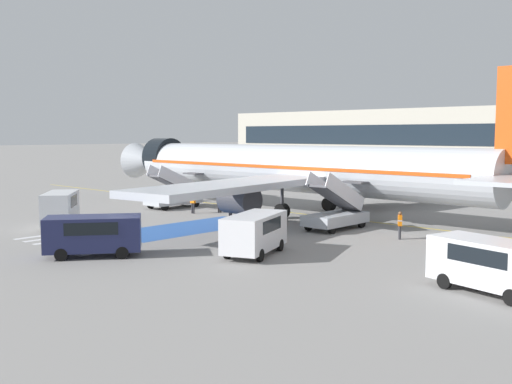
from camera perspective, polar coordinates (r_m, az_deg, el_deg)
name	(u,v)px	position (r m, az deg, el deg)	size (l,w,h in m)	color
ground_plane	(314,213)	(47.64, 5.57, -2.04)	(600.00, 600.00, 0.00)	gray
apron_leadline_yellow	(290,212)	(48.06, 3.30, -1.96)	(0.20, 77.72, 0.01)	gold
apron_stand_patch_blue	(189,228)	(40.48, -6.43, -3.39)	(4.72, 10.94, 0.01)	#2856A8
apron_walkway_bar_0	(43,236)	(39.39, -19.66, -3.94)	(0.44, 3.60, 0.01)	silver
apron_walkway_bar_1	(52,238)	(38.34, -18.83, -4.16)	(0.44, 3.60, 0.01)	silver
apron_walkway_bar_2	(62,240)	(37.29, -17.96, -4.40)	(0.44, 3.60, 0.01)	silver
apron_walkway_bar_3	(73,243)	(36.26, -17.03, -4.65)	(0.44, 3.60, 0.01)	silver
apron_walkway_bar_4	(84,245)	(35.24, -16.05, -4.92)	(0.44, 3.60, 0.01)	silver
apron_walkway_bar_5	(96,248)	(34.24, -15.01, -5.19)	(0.44, 3.60, 0.01)	silver
apron_walkway_bar_6	(108,251)	(33.24, -13.90, -5.49)	(0.44, 3.60, 0.01)	silver
airliner	(297,169)	(47.29, 3.97, 2.20)	(43.32, 36.91, 10.31)	#B7BCC4
boarding_stairs_forward	(174,197)	(51.46, -7.82, -0.44)	(2.21, 5.24, 3.73)	#ADB2BA
boarding_stairs_aft	(336,214)	(39.89, 7.64, -2.13)	(2.21, 5.24, 3.89)	#ADB2BA
service_van_0	(60,207)	(42.20, -18.14, -1.35)	(4.52, 4.18, 2.38)	silver
service_van_1	(255,231)	(31.11, -0.13, -3.70)	(3.49, 5.10, 2.13)	silver
service_van_2	(492,262)	(25.45, 21.57, -6.20)	(5.14, 3.07, 2.11)	silver
service_van_3	(93,232)	(31.86, -15.23, -3.73)	(4.57, 5.06, 2.07)	#1E234C
baggage_cart	(263,216)	(44.01, 0.66, -2.31)	(2.99, 2.74, 0.87)	gray
ground_crew_0	(220,201)	(47.96, -3.47, -0.84)	(0.39, 0.49, 1.65)	#2D2D33
ground_crew_1	(193,201)	(47.58, -6.04, -0.87)	(0.45, 0.28, 1.70)	#2D2D33
ground_crew_2	(400,223)	(36.75, 13.55, -2.91)	(0.44, 0.48, 1.68)	#2D2D33
ground_crew_3	(230,208)	(42.91, -2.46, -1.55)	(0.46, 0.30, 1.70)	black
traffic_cone_0	(229,219)	(42.21, -2.60, -2.63)	(0.49, 0.49, 0.54)	orange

